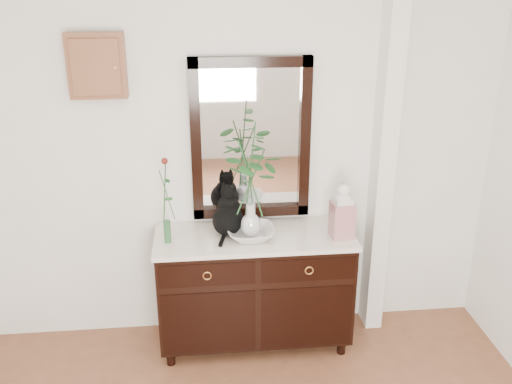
{
  "coord_description": "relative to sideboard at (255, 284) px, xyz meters",
  "views": [
    {
      "loc": [
        -0.24,
        -1.67,
        2.52
      ],
      "look_at": [
        0.1,
        1.63,
        1.2
      ],
      "focal_mm": 40.0,
      "sensor_mm": 36.0,
      "label": 1
    }
  ],
  "objects": [
    {
      "name": "wall_back",
      "position": [
        -0.1,
        0.25,
        0.88
      ],
      "size": [
        3.6,
        0.04,
        2.7
      ],
      "primitive_type": "cube",
      "color": "white",
      "rests_on": "ground"
    },
    {
      "name": "pilaster",
      "position": [
        0.9,
        0.17,
        0.88
      ],
      "size": [
        0.12,
        0.2,
        2.7
      ],
      "primitive_type": "cube",
      "color": "white",
      "rests_on": "ground"
    },
    {
      "name": "sideboard",
      "position": [
        0.0,
        0.0,
        0.0
      ],
      "size": [
        1.33,
        0.52,
        0.82
      ],
      "color": "black",
      "rests_on": "ground"
    },
    {
      "name": "wall_mirror",
      "position": [
        -0.0,
        0.24,
        0.97
      ],
      "size": [
        0.8,
        0.06,
        1.1
      ],
      "color": "black",
      "rests_on": "wall_back"
    },
    {
      "name": "key_cabinet",
      "position": [
        -0.95,
        0.21,
        1.48
      ],
      "size": [
        0.35,
        0.1,
        0.4
      ],
      "primitive_type": "cube",
      "color": "brown",
      "rests_on": "wall_back"
    },
    {
      "name": "cat",
      "position": [
        -0.17,
        0.05,
        0.54
      ],
      "size": [
        0.28,
        0.33,
        0.33
      ],
      "primitive_type": null,
      "rotation": [
        0.0,
        0.0,
        -0.21
      ],
      "color": "black",
      "rests_on": "sideboard"
    },
    {
      "name": "lotus_bowl",
      "position": [
        -0.03,
        -0.05,
        0.41
      ],
      "size": [
        0.32,
        0.32,
        0.08
      ],
      "primitive_type": "imported",
      "rotation": [
        0.0,
        0.0,
        0.02
      ],
      "color": "silver",
      "rests_on": "sideboard"
    },
    {
      "name": "vase_branches",
      "position": [
        -0.03,
        -0.05,
        0.79
      ],
      "size": [
        0.43,
        0.43,
        0.79
      ],
      "primitive_type": null,
      "rotation": [
        0.0,
        0.0,
        -0.16
      ],
      "color": "silver",
      "rests_on": "lotus_bowl"
    },
    {
      "name": "bud_vase_rose",
      "position": [
        -0.57,
        -0.04,
        0.67
      ],
      "size": [
        0.09,
        0.09,
        0.59
      ],
      "primitive_type": null,
      "rotation": [
        0.0,
        0.0,
        -0.32
      ],
      "color": "#2B5F37",
      "rests_on": "sideboard"
    },
    {
      "name": "ginger_jar",
      "position": [
        0.57,
        -0.07,
        0.57
      ],
      "size": [
        0.15,
        0.15,
        0.38
      ],
      "primitive_type": null,
      "rotation": [
        0.0,
        0.0,
        0.07
      ],
      "color": "silver",
      "rests_on": "sideboard"
    }
  ]
}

